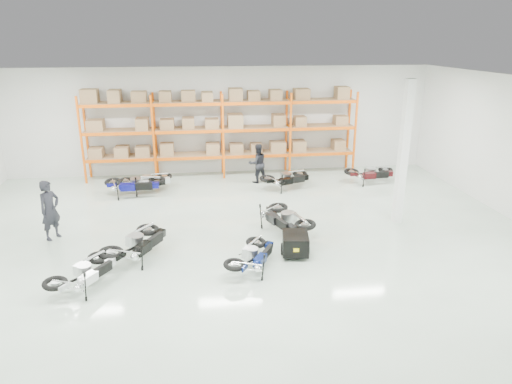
{
  "coord_description": "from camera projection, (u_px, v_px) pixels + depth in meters",
  "views": [
    {
      "loc": [
        -1.03,
        -12.41,
        5.64
      ],
      "look_at": [
        0.68,
        0.81,
        1.1
      ],
      "focal_mm": 32.0,
      "sensor_mm": 36.0,
      "label": 1
    }
  ],
  "objects": [
    {
      "name": "room",
      "position": [
        236.0,
        164.0,
        12.87
      ],
      "size": [
        18.0,
        18.0,
        18.0
      ],
      "color": "silver",
      "rests_on": "ground"
    },
    {
      "name": "person_left",
      "position": [
        50.0,
        210.0,
        13.2
      ],
      "size": [
        0.72,
        0.78,
        1.78
      ],
      "primitive_type": "imported",
      "rotation": [
        0.0,
        0.0,
        0.95
      ],
      "color": "black",
      "rests_on": "ground"
    },
    {
      "name": "moto_touring_right",
      "position": [
        284.0,
        214.0,
        13.74
      ],
      "size": [
        1.53,
        2.1,
        1.22
      ],
      "primitive_type": null,
      "rotation": [
        0.0,
        -0.09,
        0.35
      ],
      "color": "black",
      "rests_on": "ground"
    },
    {
      "name": "moto_silver_left",
      "position": [
        84.0,
        268.0,
        10.67
      ],
      "size": [
        1.57,
        1.84,
        1.07
      ],
      "primitive_type": null,
      "rotation": [
        0.0,
        -0.09,
        2.59
      ],
      "color": "silver",
      "rests_on": "ground"
    },
    {
      "name": "moto_back_a",
      "position": [
        134.0,
        181.0,
        16.93
      ],
      "size": [
        1.92,
        0.97,
        1.24
      ],
      "primitive_type": null,
      "rotation": [
        0.0,
        -0.09,
        1.56
      ],
      "color": "#0B0C6B",
      "rests_on": "ground"
    },
    {
      "name": "moto_blue_centre",
      "position": [
        253.0,
        251.0,
        11.53
      ],
      "size": [
        1.52,
        1.83,
        1.06
      ],
      "primitive_type": null,
      "rotation": [
        0.0,
        -0.09,
        2.62
      ],
      "color": "#071347",
      "rests_on": "ground"
    },
    {
      "name": "moto_back_d",
      "position": [
        371.0,
        170.0,
        18.42
      ],
      "size": [
        1.81,
        0.97,
        1.15
      ],
      "primitive_type": null,
      "rotation": [
        0.0,
        -0.09,
        1.62
      ],
      "color": "#3B0B0F",
      "rests_on": "ground"
    },
    {
      "name": "pallet_rack",
      "position": [
        222.0,
        123.0,
        18.92
      ],
      "size": [
        11.28,
        0.98,
        3.62
      ],
      "color": "#F05B0C",
      "rests_on": "ground"
    },
    {
      "name": "moto_back_b",
      "position": [
        147.0,
        178.0,
        17.39
      ],
      "size": [
        1.96,
        1.37,
        1.15
      ],
      "primitive_type": null,
      "rotation": [
        0.0,
        -0.09,
        1.87
      ],
      "color": "#B7BDC2",
      "rests_on": "ground"
    },
    {
      "name": "person_back",
      "position": [
        258.0,
        163.0,
        18.42
      ],
      "size": [
        0.9,
        0.77,
        1.6
      ],
      "primitive_type": "imported",
      "rotation": [
        0.0,
        0.0,
        3.39
      ],
      "color": "black",
      "rests_on": "ground"
    },
    {
      "name": "trailer",
      "position": [
        295.0,
        243.0,
        12.31
      ],
      "size": [
        0.81,
        1.49,
        0.61
      ],
      "rotation": [
        0.0,
        0.0,
        -0.15
      ],
      "color": "black",
      "rests_on": "ground"
    },
    {
      "name": "structural_column",
      "position": [
        403.0,
        154.0,
        13.97
      ],
      "size": [
        0.25,
        0.25,
        4.5
      ],
      "primitive_type": "cube",
      "color": "white",
      "rests_on": "ground"
    },
    {
      "name": "moto_back_c",
      "position": [
        287.0,
        175.0,
        17.73
      ],
      "size": [
        1.97,
        1.42,
        1.15
      ],
      "primitive_type": null,
      "rotation": [
        0.0,
        -0.09,
        1.91
      ],
      "color": "black",
      "rests_on": "ground"
    },
    {
      "name": "moto_black_far_left",
      "position": [
        137.0,
        239.0,
        12.08
      ],
      "size": [
        1.75,
        2.1,
        1.22
      ],
      "primitive_type": null,
      "rotation": [
        0.0,
        -0.09,
        2.62
      ],
      "color": "black",
      "rests_on": "ground"
    }
  ]
}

